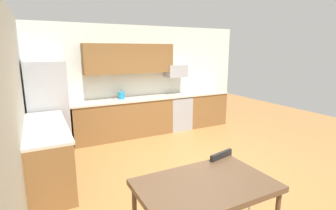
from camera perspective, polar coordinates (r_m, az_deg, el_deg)
name	(u,v)px	position (r m, az deg, el deg)	size (l,w,h in m)	color
ground_plane	(194,170)	(4.74, 5.75, -14.24)	(12.00, 12.00, 0.00)	#9E6B38
wall_back	(139,80)	(6.66, -6.58, 5.63)	(5.80, 0.10, 2.70)	silver
wall_left	(12,114)	(3.63, -31.46, -1.68)	(0.10, 5.80, 2.70)	silver
cabinet_run_back	(124,119)	(6.33, -9.85, -3.12)	(2.41, 0.60, 0.90)	brown
cabinet_run_back_right	(204,109)	(7.37, 8.02, -0.87)	(1.14, 0.60, 0.90)	brown
cabinet_run_left	(48,154)	(4.64, -25.24, -9.93)	(0.60, 2.00, 0.90)	brown
countertop_back	(144,98)	(6.40, -5.36, 1.50)	(4.80, 0.64, 0.04)	beige
countertop_left	(45,127)	(4.50, -25.78, -4.35)	(0.64, 2.00, 0.04)	beige
upper_cabinets_back	(130,59)	(6.31, -8.56, 10.22)	(2.20, 0.34, 0.70)	brown
refrigerator	(48,107)	(5.87, -25.15, -0.37)	(0.76, 0.70, 1.89)	#9EA0A5
oven_range	(177,112)	(6.91, 2.12, -1.60)	(0.60, 0.60, 0.91)	#999BA0
microwave	(176,71)	(6.82, 1.78, 7.59)	(0.54, 0.36, 0.32)	#9EA0A5
sink_basin	(124,102)	(6.24, -9.84, 0.71)	(0.48, 0.40, 0.14)	#A5A8AD
sink_faucet	(121,94)	(6.38, -10.38, 2.40)	(0.02, 0.02, 0.24)	#B2B5BA
dining_table	(205,188)	(2.80, 8.34, -17.96)	(1.40, 0.90, 0.77)	brown
chair_near_table	(227,181)	(3.42, 13.06, -16.13)	(0.48, 0.48, 0.85)	black
kettle	(121,96)	(6.25, -10.36, 2.01)	(0.14, 0.14, 0.20)	#198CBF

